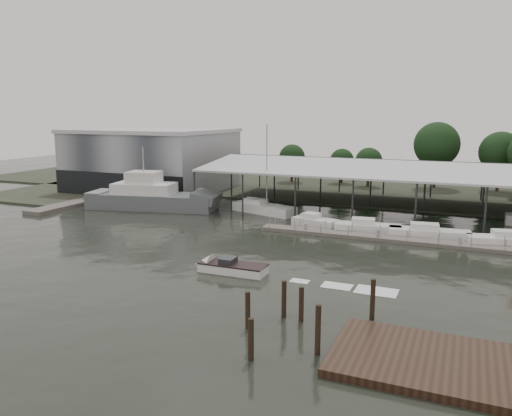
% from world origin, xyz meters
% --- Properties ---
extents(ground, '(200.00, 200.00, 0.00)m').
position_xyz_m(ground, '(0.00, 0.00, 0.00)').
color(ground, black).
rests_on(ground, ground).
extents(land_strip_far, '(140.00, 30.00, 0.30)m').
position_xyz_m(land_strip_far, '(0.00, 42.00, 0.10)').
color(land_strip_far, '#3B4131').
rests_on(land_strip_far, ground).
extents(land_strip_west, '(20.00, 40.00, 0.30)m').
position_xyz_m(land_strip_west, '(-40.00, 30.00, 0.10)').
color(land_strip_west, '#3B4131').
rests_on(land_strip_west, ground).
extents(storage_warehouse, '(24.50, 20.50, 10.50)m').
position_xyz_m(storage_warehouse, '(-28.00, 29.94, 5.29)').
color(storage_warehouse, '#979CA1').
rests_on(storage_warehouse, ground).
extents(covered_boat_shed, '(58.24, 24.00, 6.96)m').
position_xyz_m(covered_boat_shed, '(17.00, 28.00, 6.13)').
color(covered_boat_shed, silver).
rests_on(covered_boat_shed, ground).
extents(trawler_dock, '(3.00, 18.00, 0.50)m').
position_xyz_m(trawler_dock, '(-30.00, 14.00, 0.25)').
color(trawler_dock, slate).
rests_on(trawler_dock, ground).
extents(floating_dock, '(28.00, 2.00, 1.40)m').
position_xyz_m(floating_dock, '(15.00, 10.00, 0.20)').
color(floating_dock, slate).
rests_on(floating_dock, ground).
extents(boardwalk_platform, '(15.00, 12.00, 0.50)m').
position_xyz_m(boardwalk_platform, '(24.55, -15.27, 0.20)').
color(boardwalk_platform, '#322014').
rests_on(boardwalk_platform, ground).
extents(grey_trawler, '(19.13, 8.69, 8.84)m').
position_xyz_m(grey_trawler, '(-17.96, 15.22, 1.58)').
color(grey_trawler, slate).
rests_on(grey_trawler, ground).
extents(white_sailboat, '(9.58, 5.24, 11.92)m').
position_xyz_m(white_sailboat, '(-2.64, 18.40, 0.64)').
color(white_sailboat, white).
rests_on(white_sailboat, ground).
extents(speedboat_underway, '(17.42, 2.51, 2.00)m').
position_xyz_m(speedboat_underway, '(4.16, -6.01, 0.39)').
color(speedboat_underway, white).
rests_on(speedboat_underway, ground).
extents(moored_cruiser_0, '(5.66, 3.38, 1.70)m').
position_xyz_m(moored_cruiser_0, '(6.10, 13.08, 0.61)').
color(moored_cruiser_0, white).
rests_on(moored_cruiser_0, ground).
extents(moored_cruiser_1, '(7.47, 3.25, 1.70)m').
position_xyz_m(moored_cruiser_1, '(12.31, 12.52, 0.61)').
color(moored_cruiser_1, white).
rests_on(moored_cruiser_1, ground).
extents(moored_cruiser_2, '(8.46, 3.17, 1.70)m').
position_xyz_m(moored_cruiser_2, '(18.81, 12.46, 0.61)').
color(moored_cruiser_2, white).
rests_on(moored_cruiser_2, ground).
extents(mooring_pilings, '(7.18, 8.37, 3.48)m').
position_xyz_m(mooring_pilings, '(13.43, -14.85, 0.96)').
color(mooring_pilings, '#2E2017').
rests_on(mooring_pilings, ground).
extents(horizon_tree_line, '(71.87, 12.96, 11.67)m').
position_xyz_m(horizon_tree_line, '(25.58, 48.09, 6.39)').
color(horizon_tree_line, black).
rests_on(horizon_tree_line, ground).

